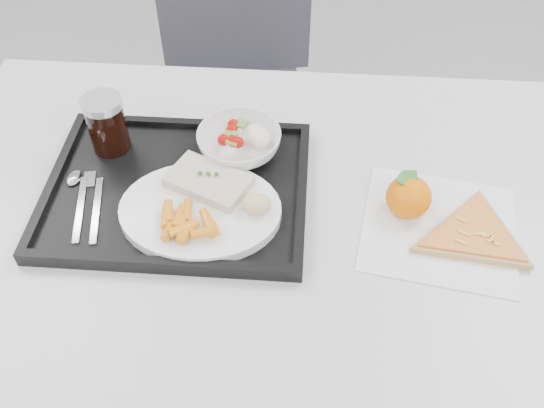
# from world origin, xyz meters

# --- Properties ---
(table) EXTENTS (1.20, 0.80, 0.75)m
(table) POSITION_xyz_m (0.00, 0.30, 0.68)
(table) COLOR #BDBDBF
(table) RESTS_ON ground
(chair) EXTENTS (0.49, 0.49, 0.93)m
(chair) POSITION_xyz_m (-0.14, 0.99, 0.54)
(chair) COLOR #34353B
(chair) RESTS_ON ground
(tray) EXTENTS (0.45, 0.35, 0.03)m
(tray) POSITION_xyz_m (-0.14, 0.32, 0.76)
(tray) COLOR black
(tray) RESTS_ON table
(dinner_plate) EXTENTS (0.27, 0.27, 0.02)m
(dinner_plate) POSITION_xyz_m (-0.09, 0.26, 0.77)
(dinner_plate) COLOR white
(dinner_plate) RESTS_ON tray
(fish_fillet) EXTENTS (0.16, 0.13, 0.03)m
(fish_fillet) POSITION_xyz_m (-0.08, 0.31, 0.79)
(fish_fillet) COLOR beige
(fish_fillet) RESTS_ON dinner_plate
(bread_roll) EXTENTS (0.06, 0.05, 0.03)m
(bread_roll) POSITION_xyz_m (0.00, 0.26, 0.80)
(bread_roll) COLOR tan
(bread_roll) RESTS_ON dinner_plate
(salad_bowl) EXTENTS (0.15, 0.15, 0.05)m
(salad_bowl) POSITION_xyz_m (-0.04, 0.42, 0.79)
(salad_bowl) COLOR white
(salad_bowl) RESTS_ON tray
(cola_glass) EXTENTS (0.07, 0.07, 0.11)m
(cola_glass) POSITION_xyz_m (-0.28, 0.42, 0.82)
(cola_glass) COLOR black
(cola_glass) RESTS_ON tray
(cutlery) EXTENTS (0.10, 0.17, 0.01)m
(cutlery) POSITION_xyz_m (-0.30, 0.28, 0.77)
(cutlery) COLOR silver
(cutlery) RESTS_ON tray
(napkin) EXTENTS (0.28, 0.28, 0.00)m
(napkin) POSITION_xyz_m (0.31, 0.27, 0.75)
(napkin) COLOR white
(napkin) RESTS_ON table
(tangerine) EXTENTS (0.10, 0.10, 0.07)m
(tangerine) POSITION_xyz_m (0.25, 0.31, 0.79)
(tangerine) COLOR orange
(tangerine) RESTS_ON napkin
(pizza_slice) EXTENTS (0.29, 0.29, 0.02)m
(pizza_slice) POSITION_xyz_m (0.36, 0.25, 0.76)
(pizza_slice) COLOR tan
(pizza_slice) RESTS_ON napkin
(carrot_pile) EXTENTS (0.10, 0.09, 0.02)m
(carrot_pile) POSITION_xyz_m (-0.11, 0.21, 0.79)
(carrot_pile) COLOR orange
(carrot_pile) RESTS_ON dinner_plate
(salad_contents) EXTENTS (0.09, 0.08, 0.03)m
(salad_contents) POSITION_xyz_m (-0.03, 0.42, 0.80)
(salad_contents) COLOR #A50903
(salad_contents) RESTS_ON salad_bowl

